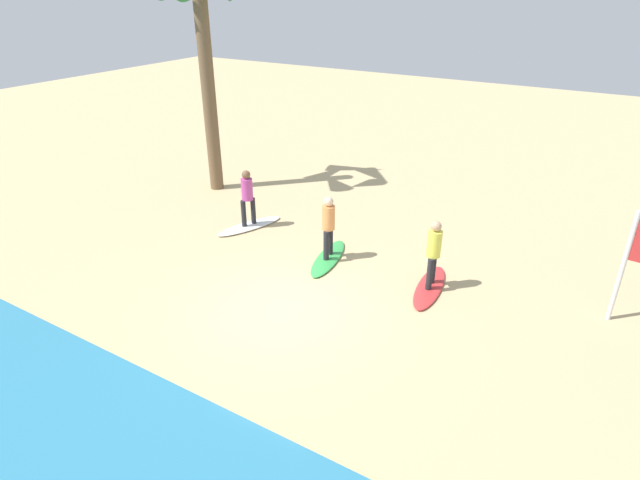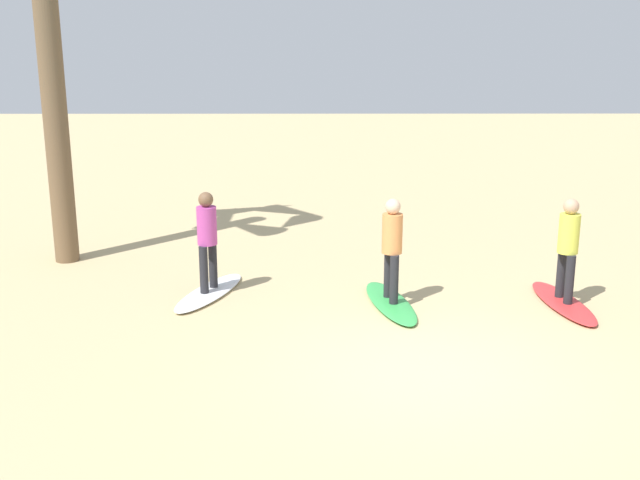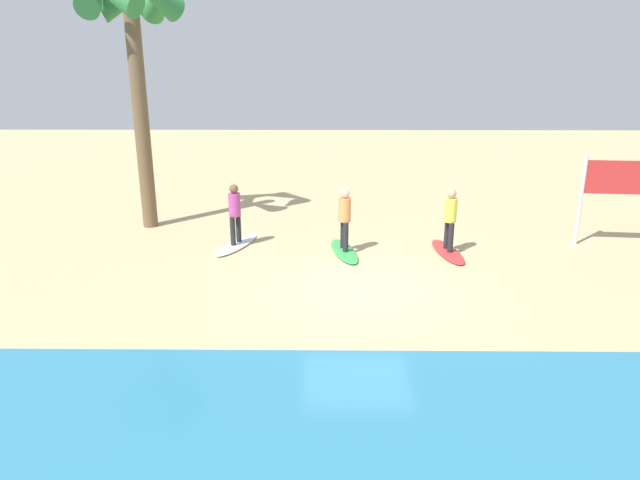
{
  "view_description": "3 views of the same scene",
  "coord_description": "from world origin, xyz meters",
  "px_view_note": "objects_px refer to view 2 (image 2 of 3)",
  "views": [
    {
      "loc": [
        -5.71,
        7.85,
        6.51
      ],
      "look_at": [
        -0.16,
        -1.38,
        1.13
      ],
      "focal_mm": 29.62,
      "sensor_mm": 36.0,
      "label": 1
    },
    {
      "loc": [
        1.42,
        9.38,
        4.33
      ],
      "look_at": [
        1.37,
        -1.78,
        1.26
      ],
      "focal_mm": 44.46,
      "sensor_mm": 36.0,
      "label": 2
    },
    {
      "loc": [
        0.74,
        11.94,
        4.91
      ],
      "look_at": [
        0.88,
        -1.34,
        0.71
      ],
      "focal_mm": 32.18,
      "sensor_mm": 36.0,
      "label": 3
    }
  ],
  "objects_px": {
    "surfboard_green": "(391,303)",
    "surfboard_white": "(209,292)",
    "surfboard_red": "(563,303)",
    "surfer_red": "(568,242)",
    "surfer_white": "(207,234)",
    "surfer_green": "(392,242)"
  },
  "relations": [
    {
      "from": "surfboard_green",
      "to": "surfboard_white",
      "type": "height_order",
      "value": "same"
    },
    {
      "from": "surfboard_red",
      "to": "surfboard_green",
      "type": "xyz_separation_m",
      "value": [
        2.74,
        -0.01,
        0.0
      ]
    },
    {
      "from": "surfboard_red",
      "to": "surfer_red",
      "type": "relative_size",
      "value": 1.28
    },
    {
      "from": "surfer_red",
      "to": "surfer_white",
      "type": "height_order",
      "value": "same"
    },
    {
      "from": "surfboard_green",
      "to": "surfboard_white",
      "type": "bearing_deg",
      "value": -111.18
    },
    {
      "from": "surfer_red",
      "to": "surfboard_green",
      "type": "xyz_separation_m",
      "value": [
        2.74,
        -0.01,
        -0.99
      ]
    },
    {
      "from": "surfboard_red",
      "to": "surfboard_green",
      "type": "bearing_deg",
      "value": -97.34
    },
    {
      "from": "surfer_green",
      "to": "surfer_white",
      "type": "distance_m",
      "value": 2.98
    },
    {
      "from": "surfer_red",
      "to": "surfer_green",
      "type": "relative_size",
      "value": 1.0
    },
    {
      "from": "surfboard_red",
      "to": "surfer_white",
      "type": "relative_size",
      "value": 1.28
    },
    {
      "from": "surfer_red",
      "to": "surfer_white",
      "type": "bearing_deg",
      "value": -5.21
    },
    {
      "from": "surfboard_green",
      "to": "surfer_white",
      "type": "bearing_deg",
      "value": -111.18
    },
    {
      "from": "surfboard_red",
      "to": "surfer_white",
      "type": "xyz_separation_m",
      "value": [
        5.68,
        -0.52,
        0.99
      ]
    },
    {
      "from": "surfer_white",
      "to": "surfer_red",
      "type": "bearing_deg",
      "value": 174.79
    },
    {
      "from": "surfboard_green",
      "to": "surfboard_white",
      "type": "relative_size",
      "value": 1.0
    },
    {
      "from": "surfboard_red",
      "to": "surfer_green",
      "type": "relative_size",
      "value": 1.28
    },
    {
      "from": "surfer_white",
      "to": "surfboard_red",
      "type": "bearing_deg",
      "value": 174.79
    },
    {
      "from": "surfer_red",
      "to": "surfboard_white",
      "type": "height_order",
      "value": "surfer_red"
    },
    {
      "from": "surfboard_red",
      "to": "surfboard_green",
      "type": "height_order",
      "value": "same"
    },
    {
      "from": "surfer_green",
      "to": "surfboard_white",
      "type": "height_order",
      "value": "surfer_green"
    },
    {
      "from": "surfboard_red",
      "to": "surfboard_white",
      "type": "bearing_deg",
      "value": -102.36
    },
    {
      "from": "surfer_green",
      "to": "surfer_red",
      "type": "bearing_deg",
      "value": 179.81
    }
  ]
}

